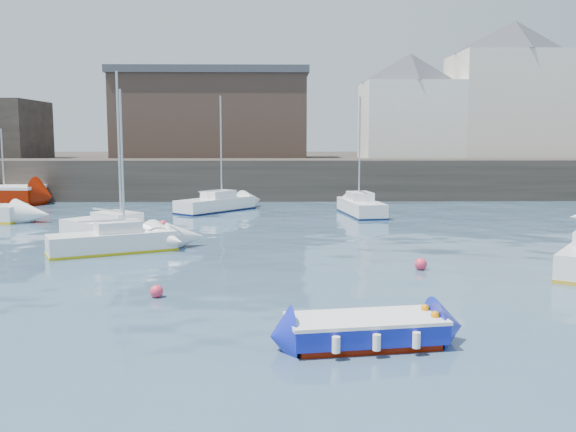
{
  "coord_description": "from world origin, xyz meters",
  "views": [
    {
      "loc": [
        -0.49,
        -14.02,
        4.74
      ],
      "look_at": [
        0.0,
        12.0,
        1.5
      ],
      "focal_mm": 40.0,
      "sensor_mm": 36.0,
      "label": 1
    }
  ],
  "objects_px": {
    "sailboat_a": "(113,241)",
    "buoy_far": "(163,228)",
    "sailboat_f": "(361,207)",
    "buoy_mid": "(421,270)",
    "blue_dinghy": "(365,329)",
    "sailboat_h": "(216,204)",
    "sailboat_b": "(114,231)",
    "buoy_near": "(157,297)"
  },
  "relations": [
    {
      "from": "sailboat_a",
      "to": "buoy_far",
      "type": "bearing_deg",
      "value": 83.6
    },
    {
      "from": "sailboat_f",
      "to": "buoy_mid",
      "type": "distance_m",
      "value": 16.1
    },
    {
      "from": "blue_dinghy",
      "to": "buoy_mid",
      "type": "bearing_deg",
      "value": 69.3
    },
    {
      "from": "sailboat_a",
      "to": "buoy_mid",
      "type": "distance_m",
      "value": 12.43
    },
    {
      "from": "sailboat_f",
      "to": "buoy_far",
      "type": "bearing_deg",
      "value": -154.46
    },
    {
      "from": "sailboat_f",
      "to": "sailboat_h",
      "type": "distance_m",
      "value": 9.22
    },
    {
      "from": "sailboat_b",
      "to": "buoy_far",
      "type": "relative_size",
      "value": 17.83
    },
    {
      "from": "sailboat_f",
      "to": "buoy_far",
      "type": "relative_size",
      "value": 16.76
    },
    {
      "from": "sailboat_a",
      "to": "sailboat_b",
      "type": "bearing_deg",
      "value": 103.18
    },
    {
      "from": "sailboat_h",
      "to": "buoy_far",
      "type": "relative_size",
      "value": 17.17
    },
    {
      "from": "buoy_near",
      "to": "blue_dinghy",
      "type": "bearing_deg",
      "value": -39.09
    },
    {
      "from": "blue_dinghy",
      "to": "sailboat_h",
      "type": "distance_m",
      "value": 27.16
    },
    {
      "from": "buoy_near",
      "to": "sailboat_h",
      "type": "bearing_deg",
      "value": 90.74
    },
    {
      "from": "sailboat_b",
      "to": "buoy_near",
      "type": "relative_size",
      "value": 19.39
    },
    {
      "from": "sailboat_a",
      "to": "sailboat_h",
      "type": "xyz_separation_m",
      "value": [
        2.87,
        14.52,
        0.01
      ]
    },
    {
      "from": "sailboat_b",
      "to": "blue_dinghy",
      "type": "bearing_deg",
      "value": -57.61
    },
    {
      "from": "sailboat_b",
      "to": "sailboat_h",
      "type": "xyz_separation_m",
      "value": [
        3.52,
        11.74,
        -0.02
      ]
    },
    {
      "from": "sailboat_b",
      "to": "buoy_far",
      "type": "bearing_deg",
      "value": 71.59
    },
    {
      "from": "buoy_far",
      "to": "buoy_near",
      "type": "bearing_deg",
      "value": -80.87
    },
    {
      "from": "sailboat_f",
      "to": "buoy_near",
      "type": "distance_m",
      "value": 21.72
    },
    {
      "from": "sailboat_h",
      "to": "sailboat_a",
      "type": "bearing_deg",
      "value": -101.18
    },
    {
      "from": "buoy_near",
      "to": "buoy_far",
      "type": "height_order",
      "value": "buoy_far"
    },
    {
      "from": "sailboat_a",
      "to": "buoy_near",
      "type": "height_order",
      "value": "sailboat_a"
    },
    {
      "from": "sailboat_b",
      "to": "sailboat_h",
      "type": "relative_size",
      "value": 1.04
    },
    {
      "from": "blue_dinghy",
      "to": "sailboat_f",
      "type": "relative_size",
      "value": 0.53
    },
    {
      "from": "blue_dinghy",
      "to": "sailboat_b",
      "type": "height_order",
      "value": "sailboat_b"
    },
    {
      "from": "sailboat_b",
      "to": "sailboat_h",
      "type": "bearing_deg",
      "value": 73.3
    },
    {
      "from": "blue_dinghy",
      "to": "sailboat_a",
      "type": "distance_m",
      "value": 14.83
    },
    {
      "from": "sailboat_f",
      "to": "sailboat_h",
      "type": "relative_size",
      "value": 0.98
    },
    {
      "from": "sailboat_h",
      "to": "buoy_far",
      "type": "bearing_deg",
      "value": -105.67
    },
    {
      "from": "buoy_far",
      "to": "sailboat_f",
      "type": "bearing_deg",
      "value": 25.54
    },
    {
      "from": "blue_dinghy",
      "to": "buoy_mid",
      "type": "relative_size",
      "value": 8.37
    },
    {
      "from": "sailboat_f",
      "to": "sailboat_a",
      "type": "bearing_deg",
      "value": -133.64
    },
    {
      "from": "blue_dinghy",
      "to": "sailboat_a",
      "type": "relative_size",
      "value": 0.57
    },
    {
      "from": "sailboat_b",
      "to": "sailboat_f",
      "type": "height_order",
      "value": "sailboat_b"
    },
    {
      "from": "sailboat_b",
      "to": "buoy_mid",
      "type": "bearing_deg",
      "value": -27.25
    },
    {
      "from": "buoy_near",
      "to": "sailboat_a",
      "type": "bearing_deg",
      "value": 112.87
    },
    {
      "from": "sailboat_h",
      "to": "buoy_near",
      "type": "distance_m",
      "value": 22.0
    },
    {
      "from": "buoy_far",
      "to": "sailboat_b",
      "type": "bearing_deg",
      "value": -108.41
    },
    {
      "from": "buoy_mid",
      "to": "buoy_far",
      "type": "distance_m",
      "value": 15.48
    },
    {
      "from": "sailboat_h",
      "to": "sailboat_f",
      "type": "bearing_deg",
      "value": -13.14
    },
    {
      "from": "sailboat_f",
      "to": "sailboat_h",
      "type": "height_order",
      "value": "sailboat_h"
    }
  ]
}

